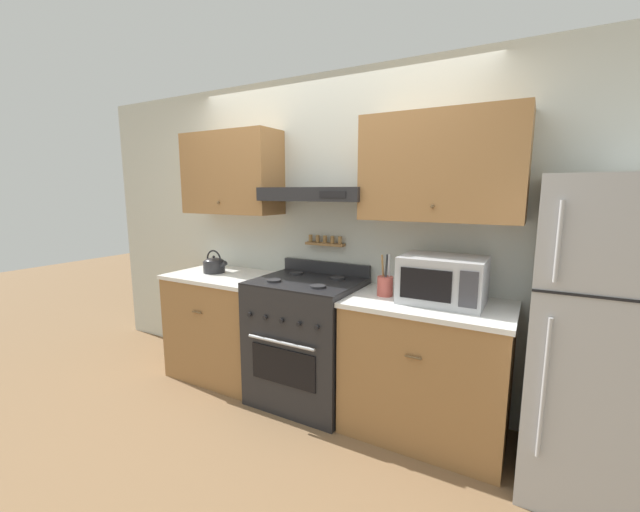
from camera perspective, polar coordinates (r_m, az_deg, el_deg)
The scene contains 9 objects.
ground_plane at distance 3.11m, azimuth -5.13°, elevation -22.35°, with size 16.00×16.00×0.00m, color brown.
wall_back at distance 3.17m, azimuth 1.30°, elevation 5.67°, with size 5.20×0.46×2.55m.
counter_left at distance 3.65m, azimuth -13.56°, elevation -9.65°, with size 0.92×0.66×0.92m.
counter_right at distance 2.83m, azimuth 15.14°, elevation -15.46°, with size 1.06×0.66×0.92m.
stove_range at distance 3.13m, azimuth -1.94°, elevation -12.14°, with size 0.79×0.69×1.06m.
refrigerator at distance 2.60m, azimuth 36.44°, elevation -9.92°, with size 0.75×0.74×1.72m.
tea_kettle at distance 3.60m, azimuth -15.13°, elevation -1.22°, with size 0.24×0.19×0.20m.
microwave at distance 2.65m, azimuth 17.40°, elevation -3.32°, with size 0.52×0.38×0.30m.
utensil_crock at distance 2.75m, azimuth 9.46°, elevation -4.19°, with size 0.11×0.11×0.29m.
Camera 1 is at (1.52, -2.17, 1.64)m, focal length 22.00 mm.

